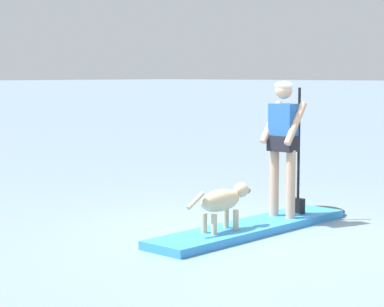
{
  "coord_description": "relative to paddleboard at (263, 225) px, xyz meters",
  "views": [
    {
      "loc": [
        -7.11,
        -5.64,
        1.93
      ],
      "look_at": [
        0.0,
        1.0,
        0.9
      ],
      "focal_mm": 69.97,
      "sensor_mm": 36.0,
      "label": 1
    }
  ],
  "objects": [
    {
      "name": "ground_plane",
      "position": [
        -0.23,
        -0.0,
        -0.05
      ],
      "size": [
        400.0,
        400.0,
        0.0
      ],
      "primitive_type": "plane",
      "color": "gray"
    },
    {
      "name": "person_paddler",
      "position": [
        0.42,
        0.0,
        1.07
      ],
      "size": [
        0.6,
        0.47,
        1.75
      ],
      "color": "tan",
      "rests_on": "paddleboard"
    },
    {
      "name": "paddleboard",
      "position": [
        0.0,
        0.0,
        0.0
      ],
      "size": [
        3.47,
        0.65,
        0.1
      ],
      "color": "#338CD8",
      "rests_on": "ground_plane"
    },
    {
      "name": "dog",
      "position": [
        -0.77,
        -0.0,
        0.41
      ],
      "size": [
        1.11,
        0.22,
        0.53
      ],
      "color": "#CCB78C",
      "rests_on": "paddleboard"
    }
  ]
}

